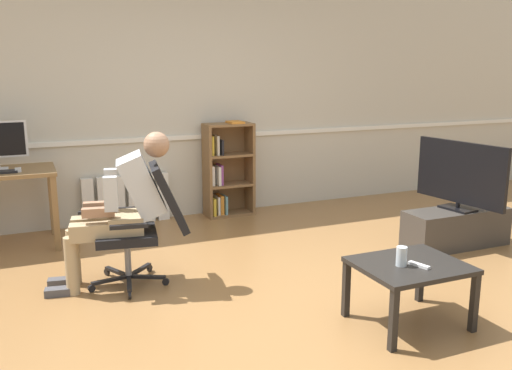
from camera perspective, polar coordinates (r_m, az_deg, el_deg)
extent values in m
plane|color=olive|center=(4.22, 2.76, -11.79)|extent=(18.00, 18.00, 0.00)
cube|color=beige|center=(6.35, -7.80, 8.82)|extent=(12.00, 0.10, 2.70)
cube|color=white|center=(6.33, -7.52, 4.90)|extent=(12.00, 0.03, 0.05)
cube|color=olive|center=(5.50, -20.05, -2.81)|extent=(0.06, 0.06, 0.72)
cube|color=olive|center=(6.05, -20.40, -1.51)|extent=(0.06, 0.06, 0.72)
cube|color=white|center=(5.57, -23.42, 1.45)|extent=(0.06, 0.10, 0.03)
cube|color=brown|center=(6.30, -5.08, 1.41)|extent=(0.03, 0.28, 1.08)
cube|color=brown|center=(6.48, -0.66, 1.76)|extent=(0.03, 0.28, 1.08)
cube|color=brown|center=(6.51, -3.27, 1.80)|extent=(0.53, 0.02, 1.08)
cube|color=brown|center=(6.50, -2.79, -2.96)|extent=(0.49, 0.28, 0.03)
cube|color=brown|center=(6.42, -2.82, 0.05)|extent=(0.49, 0.28, 0.03)
cube|color=brown|center=(6.35, -2.86, 3.14)|extent=(0.49, 0.28, 0.03)
cube|color=brown|center=(6.31, -2.89, 6.27)|extent=(0.49, 0.28, 0.03)
cube|color=gold|center=(6.38, -4.54, -2.20)|extent=(0.03, 0.19, 0.20)
cube|color=white|center=(6.34, -4.70, 1.03)|extent=(0.04, 0.19, 0.22)
cube|color=gold|center=(6.27, -4.73, 4.12)|extent=(0.02, 0.19, 0.21)
cube|color=white|center=(6.42, -4.09, -2.07)|extent=(0.03, 0.19, 0.21)
cube|color=white|center=(6.33, -4.02, 1.00)|extent=(0.03, 0.19, 0.22)
cube|color=beige|center=(6.27, -4.18, 4.15)|extent=(0.03, 0.19, 0.22)
cube|color=orange|center=(6.44, -3.75, -1.98)|extent=(0.04, 0.19, 0.22)
cube|color=#89428E|center=(6.36, -3.79, 1.12)|extent=(0.03, 0.19, 0.23)
cube|color=black|center=(6.29, -3.73, 3.96)|extent=(0.02, 0.19, 0.17)
cube|color=#6699A3|center=(6.44, -3.31, -2.00)|extent=(0.03, 0.19, 0.22)
cube|color=orange|center=(6.31, -2.17, 6.52)|extent=(0.16, 0.22, 0.02)
cube|color=white|center=(6.20, -17.00, -1.80)|extent=(0.12, 0.08, 0.54)
cube|color=white|center=(6.22, -15.51, -1.67)|extent=(0.12, 0.08, 0.54)
cube|color=white|center=(6.24, -14.02, -1.53)|extent=(0.12, 0.08, 0.54)
cube|color=white|center=(6.27, -12.54, -1.40)|extent=(0.12, 0.08, 0.54)
cube|color=white|center=(6.30, -11.08, -1.27)|extent=(0.12, 0.08, 0.54)
cube|color=white|center=(6.33, -9.64, -1.14)|extent=(0.12, 0.08, 0.54)
cube|color=black|center=(4.45, -13.00, -9.89)|extent=(0.09, 0.30, 0.02)
cylinder|color=black|center=(4.32, -12.94, -11.10)|extent=(0.03, 0.06, 0.06)
cube|color=black|center=(4.55, -11.21, -9.31)|extent=(0.28, 0.17, 0.02)
cylinder|color=black|center=(4.52, -9.33, -9.86)|extent=(0.06, 0.05, 0.06)
cube|color=black|center=(4.70, -11.98, -8.61)|extent=(0.24, 0.24, 0.02)
cylinder|color=black|center=(4.83, -10.96, -8.47)|extent=(0.06, 0.05, 0.06)
cube|color=black|center=(4.70, -14.16, -8.72)|extent=(0.17, 0.28, 0.02)
cylinder|color=black|center=(4.83, -15.19, -8.68)|extent=(0.04, 0.06, 0.06)
cube|color=black|center=(4.55, -14.85, -9.50)|extent=(0.30, 0.08, 0.02)
cylinder|color=black|center=(4.52, -16.66, -10.24)|extent=(0.06, 0.03, 0.06)
cylinder|color=gray|center=(4.53, -13.14, -7.31)|extent=(0.05, 0.05, 0.30)
cube|color=black|center=(4.47, -13.25, -5.08)|extent=(0.53, 0.53, 0.07)
cube|color=black|center=(4.41, -9.00, -1.22)|extent=(0.35, 0.48, 0.54)
cube|color=black|center=(4.69, -13.14, -2.44)|extent=(0.28, 0.09, 0.03)
cube|color=black|center=(4.18, -13.02, -4.21)|extent=(0.28, 0.09, 0.03)
cube|color=tan|center=(4.44, -13.32, -3.79)|extent=(0.31, 0.38, 0.14)
cube|color=silver|center=(4.38, -11.79, -0.02)|extent=(0.42, 0.40, 0.52)
sphere|color=#A87A5B|center=(4.33, -10.27, 4.14)|extent=(0.20, 0.20, 0.20)
cube|color=black|center=(4.43, -17.01, -2.72)|extent=(0.15, 0.06, 0.02)
cube|color=tan|center=(4.55, -15.95, -3.94)|extent=(0.43, 0.20, 0.13)
cylinder|color=tan|center=(4.64, -18.36, -7.12)|extent=(0.10, 0.10, 0.46)
cube|color=#4C4C51|center=(4.72, -19.42, -9.44)|extent=(0.23, 0.13, 0.06)
cube|color=tan|center=(4.36, -16.03, -4.66)|extent=(0.43, 0.20, 0.13)
cylinder|color=tan|center=(4.46, -18.55, -7.96)|extent=(0.10, 0.10, 0.46)
cube|color=#4C4C51|center=(4.54, -19.65, -10.35)|extent=(0.23, 0.13, 0.06)
cube|color=silver|center=(4.54, -14.78, 0.00)|extent=(0.11, 0.10, 0.26)
cube|color=#A87A5B|center=(4.51, -15.95, -2.12)|extent=(0.25, 0.11, 0.07)
cube|color=silver|center=(4.22, -14.83, -0.89)|extent=(0.11, 0.10, 0.26)
cube|color=#A87A5B|center=(4.33, -16.03, -2.73)|extent=(0.25, 0.11, 0.07)
cube|color=#3D3833|center=(5.67, 20.01, -4.20)|extent=(1.06, 0.36, 0.37)
cube|color=black|center=(5.62, 20.15, -2.30)|extent=(0.24, 0.34, 0.02)
cylinder|color=black|center=(5.62, 20.18, -1.95)|extent=(0.04, 0.04, 0.05)
cube|color=black|center=(5.55, 20.42, 1.23)|extent=(0.18, 0.99, 0.59)
cube|color=white|center=(5.57, 20.56, 1.25)|extent=(0.13, 0.92, 0.54)
cube|color=black|center=(3.55, 14.05, -13.48)|extent=(0.04, 0.04, 0.40)
cube|color=black|center=(3.95, 21.67, -11.29)|extent=(0.04, 0.04, 0.40)
cube|color=black|center=(4.30, 16.66, -8.95)|extent=(0.04, 0.04, 0.40)
cube|color=black|center=(3.94, 9.32, -10.58)|extent=(0.04, 0.04, 0.40)
cube|color=black|center=(3.84, 15.68, -8.03)|extent=(0.70, 0.59, 0.03)
cylinder|color=silver|center=(3.75, 14.84, -7.15)|extent=(0.07, 0.07, 0.13)
cube|color=white|center=(3.79, 16.53, -7.96)|extent=(0.08, 0.15, 0.02)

